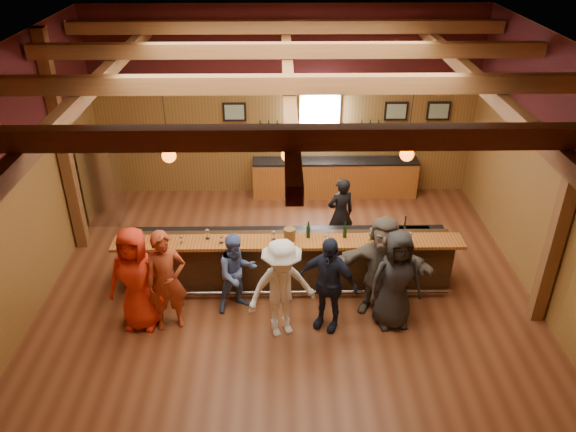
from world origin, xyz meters
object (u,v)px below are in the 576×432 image
at_px(customer_brown, 382,266).
at_px(customer_denim, 237,273).
at_px(customer_navy, 328,283).
at_px(ice_bucket, 290,234).
at_px(stainless_fridge, 103,184).
at_px(customer_dark, 396,280).
at_px(customer_redvest, 166,281).
at_px(customer_white, 282,289).
at_px(bar_counter, 289,258).
at_px(back_bar_cabinet, 335,178).
at_px(customer_orange, 136,279).
at_px(bartender, 340,214).
at_px(bottle_a, 308,231).

bearing_deg(customer_brown, customer_denim, -172.42).
xyz_separation_m(customer_navy, ice_bucket, (-0.62, 1.02, 0.34)).
bearing_deg(stainless_fridge, ice_bucket, -33.61).
bearing_deg(customer_dark, ice_bucket, 144.34).
xyz_separation_m(customer_redvest, customer_white, (1.91, -0.22, -0.02)).
height_order(customer_denim, customer_navy, customer_navy).
bearing_deg(customer_redvest, customer_dark, -17.05).
distance_m(stainless_fridge, customer_dark, 6.96).
bearing_deg(bar_counter, back_bar_cabinet, 71.66).
relative_size(customer_orange, customer_navy, 1.08).
bearing_deg(customer_redvest, stainless_fridge, 102.04).
xyz_separation_m(bartender, ice_bucket, (-1.08, -1.49, 0.43)).
height_order(bar_counter, stainless_fridge, stainless_fridge).
bearing_deg(bottle_a, customer_navy, -75.79).
height_order(customer_brown, customer_dark, customer_brown).
bearing_deg(stainless_fridge, customer_navy, -38.43).
bearing_deg(customer_brown, stainless_fridge, 159.34).
bearing_deg(ice_bucket, bottle_a, 12.40).
xyz_separation_m(bar_counter, bartender, (1.08, 1.20, 0.28)).
relative_size(back_bar_cabinet, customer_navy, 2.27).
bearing_deg(customer_white, customer_orange, 154.70).
height_order(customer_dark, bottle_a, customer_dark).
distance_m(customer_brown, customer_dark, 0.41).
bearing_deg(customer_navy, customer_brown, 49.11).
relative_size(customer_redvest, bartender, 1.17).
bearing_deg(bartender, stainless_fridge, -32.53).
bearing_deg(customer_redvest, bar_counter, 14.57).
height_order(customer_denim, customer_dark, customer_dark).
bearing_deg(stainless_fridge, customer_white, -44.72).
bearing_deg(customer_brown, back_bar_cabinet, 104.93).
xyz_separation_m(customer_denim, customer_navy, (1.55, -0.50, 0.12)).
relative_size(bar_counter, customer_brown, 3.32).
height_order(customer_redvest, customer_white, customer_redvest).
distance_m(customer_dark, bartender, 2.57).
xyz_separation_m(back_bar_cabinet, customer_navy, (-0.56, -4.88, 0.41)).
distance_m(back_bar_cabinet, customer_navy, 4.93).
relative_size(customer_denim, ice_bucket, 6.71).
height_order(bar_counter, customer_white, customer_white).
xyz_separation_m(customer_denim, bartender, (2.01, 2.01, 0.04)).
bearing_deg(customer_denim, bar_counter, 16.26).
relative_size(bar_counter, back_bar_cabinet, 1.57).
xyz_separation_m(customer_denim, customer_dark, (2.69, -0.46, 0.15)).
distance_m(customer_redvest, customer_dark, 3.82).
relative_size(bar_counter, customer_white, 3.47).
relative_size(bar_counter, bottle_a, 18.82).
xyz_separation_m(customer_redvest, bartender, (3.14, 2.47, -0.13)).
bearing_deg(stainless_fridge, customer_brown, -30.47).
bearing_deg(bottle_a, stainless_fridge, 149.16).
bearing_deg(customer_dark, bar_counter, 137.72).
bearing_deg(bartender, customer_navy, 60.58).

